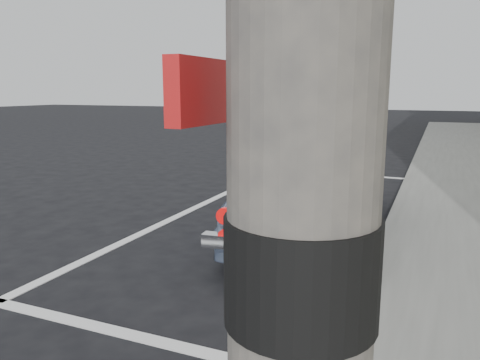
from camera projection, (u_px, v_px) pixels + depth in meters
name	position (u px, v px, depth m)	size (l,w,h in m)	color
ground	(126.00, 297.00, 3.91)	(80.00, 80.00, 0.00)	black
pline_rear	(141.00, 337.00, 3.27)	(3.00, 0.12, 0.01)	silver
pline_front	(340.00, 174.00, 9.59)	(3.00, 0.12, 0.01)	silver
pline_side	(199.00, 206.00, 6.97)	(0.12, 7.00, 0.01)	silver
retro_coupe	(313.00, 180.00, 5.64)	(1.84, 3.82, 1.25)	#7183A5
cat	(265.00, 270.00, 4.14)	(0.28, 0.55, 0.29)	#706156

